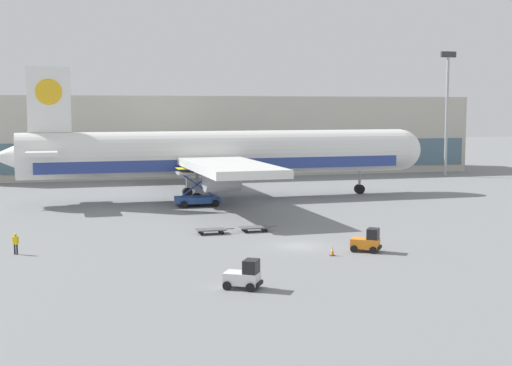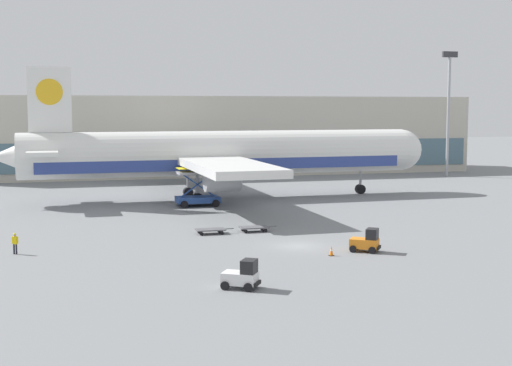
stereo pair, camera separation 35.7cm
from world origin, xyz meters
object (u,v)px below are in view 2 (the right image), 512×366
at_px(baggage_tug_foreground, 366,241).
at_px(baggage_dolly_lead, 211,230).
at_px(baggage_tug_mid, 242,276).
at_px(ground_crew_near, 15,242).
at_px(light_mast, 449,104).
at_px(airplane_main, 218,155).
at_px(baggage_dolly_second, 254,228).
at_px(traffic_cone_near, 331,251).
at_px(scissor_lift_loader, 198,191).

distance_m(baggage_tug_foreground, baggage_dolly_lead, 16.08).
distance_m(baggage_tug_mid, ground_crew_near, 22.09).
distance_m(baggage_dolly_lead, ground_crew_near, 18.22).
distance_m(light_mast, airplane_main, 50.31).
bearing_deg(baggage_dolly_second, traffic_cone_near, -75.46).
bearing_deg(baggage_tug_foreground, airplane_main, 132.68).
bearing_deg(baggage_dolly_lead, airplane_main, 76.82).
height_order(airplane_main, baggage_dolly_lead, airplane_main).
relative_size(baggage_tug_foreground, baggage_tug_mid, 1.00).
distance_m(baggage_tug_foreground, traffic_cone_near, 3.53).
distance_m(baggage_tug_mid, baggage_dolly_second, 22.00).
bearing_deg(baggage_dolly_second, light_mast, 44.29).
bearing_deg(baggage_tug_mid, baggage_dolly_lead, 116.26).
xyz_separation_m(ground_crew_near, traffic_cone_near, (25.05, -7.29, -0.66)).
height_order(baggage_tug_mid, baggage_dolly_second, baggage_tug_mid).
height_order(scissor_lift_loader, traffic_cone_near, scissor_lift_loader).
xyz_separation_m(scissor_lift_loader, baggage_dolly_second, (2.09, -19.40, -1.46)).
relative_size(baggage_dolly_lead, baggage_dolly_second, 1.00).
height_order(airplane_main, baggage_tug_mid, airplane_main).
bearing_deg(ground_crew_near, baggage_tug_mid, -25.87).
distance_m(airplane_main, ground_crew_near, 38.90).
bearing_deg(light_mast, ground_crew_near, -143.47).
xyz_separation_m(airplane_main, ground_crew_near, (-23.48, -30.64, -4.80)).
xyz_separation_m(scissor_lift_loader, baggage_dolly_lead, (-2.26, -19.54, -1.46)).
relative_size(scissor_lift_loader, baggage_dolly_lead, 1.42).
height_order(baggage_dolly_second, traffic_cone_near, traffic_cone_near).
xyz_separation_m(scissor_lift_loader, baggage_tug_foreground, (8.75, -31.25, -0.97)).
bearing_deg(baggage_tug_mid, baggage_tug_foreground, 66.98).
distance_m(light_mast, traffic_cone_near, 74.05).
distance_m(scissor_lift_loader, baggage_dolly_second, 19.56).
bearing_deg(baggage_tug_foreground, scissor_lift_loader, 140.68).
bearing_deg(scissor_lift_loader, baggage_tug_foreground, -75.81).
height_order(light_mast, traffic_cone_near, light_mast).
bearing_deg(baggage_dolly_second, baggage_tug_mid, -106.60).
bearing_deg(baggage_dolly_second, airplane_main, 86.36).
bearing_deg(scissor_lift_loader, baggage_tug_mid, -97.42).
bearing_deg(traffic_cone_near, light_mast, 53.06).
bearing_deg(airplane_main, baggage_tug_mid, -101.23).
xyz_separation_m(baggage_tug_foreground, baggage_dolly_lead, (-11.01, 11.71, -0.49)).
bearing_deg(airplane_main, baggage_tug_foreground, -83.80).
height_order(baggage_tug_foreground, ground_crew_near, baggage_tug_foreground).
relative_size(scissor_lift_loader, baggage_tug_mid, 1.87).
distance_m(light_mast, baggage_dolly_second, 66.83).
bearing_deg(ground_crew_near, light_mast, 56.15).
relative_size(airplane_main, ground_crew_near, 32.85).
distance_m(airplane_main, baggage_tug_foreground, 37.84).
distance_m(airplane_main, baggage_dolly_lead, 26.74).
distance_m(baggage_dolly_lead, baggage_dolly_second, 4.36).
bearing_deg(ground_crew_near, baggage_dolly_lead, 36.08).
distance_m(light_mast, baggage_tug_mid, 86.39).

